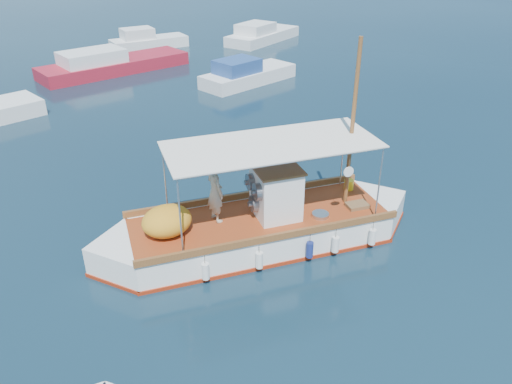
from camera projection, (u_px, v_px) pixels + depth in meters
ground at (273, 235)px, 15.95m from camera, size 160.00×160.00×0.00m
fishing_caique at (257, 228)px, 15.29m from camera, size 10.08×4.44×6.31m
bg_boat_n at (110, 65)px, 32.82m from camera, size 10.06×4.15×1.80m
bg_boat_ne at (246, 75)px, 30.60m from camera, size 6.62×3.52×1.80m
bg_boat_e at (261, 36)px, 41.22m from camera, size 7.80×5.33×1.80m
bg_boat_far_n at (147, 42)px, 39.05m from camera, size 5.93×2.17×1.80m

